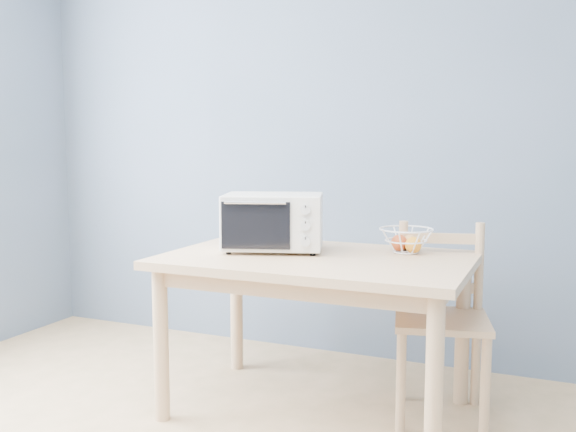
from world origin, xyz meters
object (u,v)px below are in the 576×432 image
at_px(toaster_oven, 269,221).
at_px(fruit_basket, 407,240).
at_px(dining_chair, 441,322).
at_px(dining_table, 317,277).

distance_m(toaster_oven, fruit_basket, 0.67).
height_order(fruit_basket, dining_chair, dining_chair).
bearing_deg(dining_table, dining_chair, 20.23).
height_order(dining_table, fruit_basket, fruit_basket).
distance_m(toaster_oven, dining_chair, 0.94).
xyz_separation_m(dining_table, dining_chair, (0.54, 0.20, -0.21)).
height_order(toaster_oven, dining_chair, toaster_oven).
bearing_deg(fruit_basket, dining_chair, -14.97).
distance_m(fruit_basket, dining_chair, 0.41).
xyz_separation_m(toaster_oven, dining_chair, (0.81, 0.16, -0.45)).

